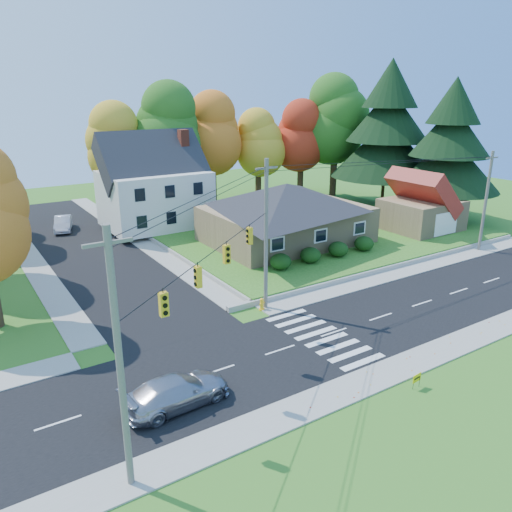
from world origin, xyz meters
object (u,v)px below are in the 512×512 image
Objects in this scene: silver_sedan at (177,391)px; fire_hydrant at (262,304)px; ranch_house at (286,212)px; white_car at (63,224)px.

silver_sedan is 5.87× the size of fire_hydrant.
ranch_house is 2.86× the size of silver_sedan.
white_car is 28.51m from fire_hydrant.
ranch_house is 26.07m from silver_sedan.
fire_hydrant is at bearing -60.93° from white_car.
silver_sedan is at bearing -137.15° from ranch_house.
ranch_house reaches higher than fire_hydrant.
ranch_house is at bearing -29.86° from white_car.
silver_sedan is 11.34m from fire_hydrant.
fire_hydrant is at bearing -132.13° from ranch_house.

